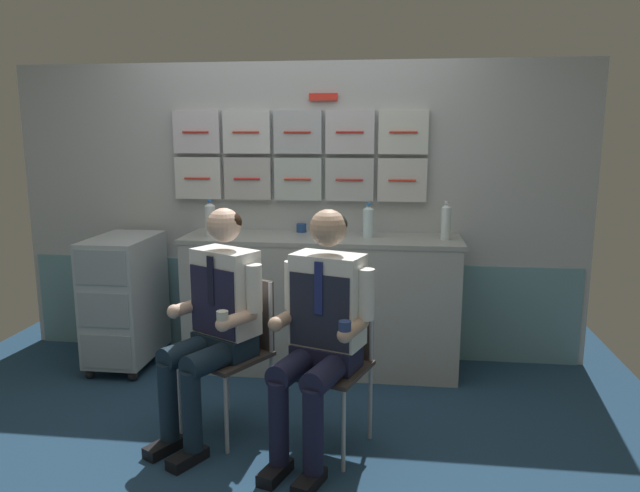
{
  "coord_description": "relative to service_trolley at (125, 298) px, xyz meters",
  "views": [
    {
      "loc": [
        0.72,
        -2.95,
        1.66
      ],
      "look_at": [
        0.3,
        0.36,
        1.02
      ],
      "focal_mm": 33.59,
      "sensor_mm": 36.0,
      "label": 1
    }
  ],
  "objects": [
    {
      "name": "water_bottle_clear",
      "position": [
        1.71,
        0.17,
        0.56
      ],
      "size": [
        0.07,
        0.07,
        0.23
      ],
      "color": "silver",
      "rests_on": "galley_counter"
    },
    {
      "name": "service_trolley",
      "position": [
        0.0,
        0.0,
        0.0
      ],
      "size": [
        0.4,
        0.65,
        0.94
      ],
      "color": "black",
      "rests_on": "ground"
    },
    {
      "name": "folding_chair_center",
      "position": [
        1.59,
        -0.88,
        0.03
      ],
      "size": [
        0.51,
        0.51,
        0.85
      ],
      "color": "#A8AAAF",
      "rests_on": "ground"
    },
    {
      "name": "galley_counter",
      "position": [
        1.39,
        0.14,
        -0.03
      ],
      "size": [
        1.92,
        0.53,
        0.95
      ],
      "color": "#9EA5A3",
      "rests_on": "ground"
    },
    {
      "name": "folding_chair_left",
      "position": [
        1.03,
        -0.78,
        0.03
      ],
      "size": [
        0.54,
        0.54,
        0.85
      ],
      "color": "#A8AAAF",
      "rests_on": "ground"
    },
    {
      "name": "galley_bulkhead",
      "position": [
        1.17,
        0.42,
        0.58
      ],
      "size": [
        4.2,
        0.14,
        2.15
      ],
      "color": "#ABB0B3",
      "rests_on": "ground"
    },
    {
      "name": "paper_cup_tan",
      "position": [
        1.22,
        0.31,
        0.48
      ],
      "size": [
        0.07,
        0.07,
        0.06
      ],
      "color": "navy",
      "rests_on": "galley_counter"
    },
    {
      "name": "crew_member_left",
      "position": [
        0.95,
        -0.92,
        0.2
      ],
      "size": [
        0.58,
        0.67,
        1.26
      ],
      "color": "black",
      "rests_on": "ground"
    },
    {
      "name": "ground",
      "position": [
        1.17,
        -0.95,
        -0.52
      ],
      "size": [
        4.8,
        4.8,
        0.04
      ],
      "primitive_type": "cube",
      "color": "navy"
    },
    {
      "name": "water_bottle_blue_cap",
      "position": [
        2.23,
        0.13,
        0.57
      ],
      "size": [
        0.06,
        0.06,
        0.26
      ],
      "color": "silver",
      "rests_on": "galley_counter"
    },
    {
      "name": "espresso_cup_small",
      "position": [
        1.52,
        0.21,
        0.49
      ],
      "size": [
        0.07,
        0.07,
        0.08
      ],
      "color": "beige",
      "rests_on": "galley_counter"
    },
    {
      "name": "sparkling_bottle_green",
      "position": [
        0.63,
        0.06,
        0.57
      ],
      "size": [
        0.07,
        0.07,
        0.25
      ],
      "color": "silver",
      "rests_on": "galley_counter"
    },
    {
      "name": "crew_member_center",
      "position": [
        1.53,
        -1.03,
        0.21
      ],
      "size": [
        0.54,
        0.68,
        1.28
      ],
      "color": "black",
      "rests_on": "ground"
    }
  ]
}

